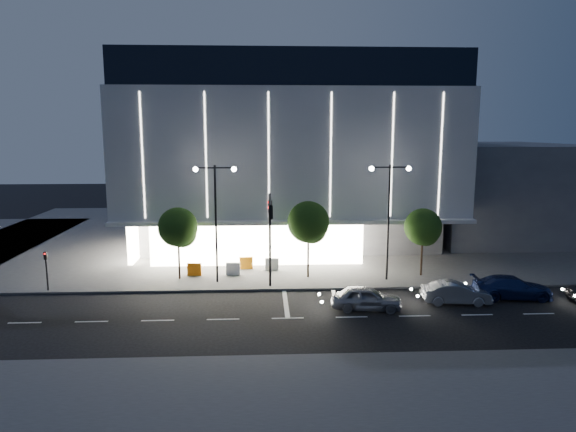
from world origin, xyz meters
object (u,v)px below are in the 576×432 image
(barrier_a, at_px, (194,269))
(car_lead, at_px, (366,298))
(car_second, at_px, (456,293))
(barrier_b, at_px, (233,269))
(barrier_c, at_px, (246,263))
(tree_mid, at_px, (309,224))
(car_third, at_px, (512,287))
(street_lamp_west, at_px, (216,206))
(traffic_mast, at_px, (270,225))
(tree_left, at_px, (178,229))
(barrier_d, at_px, (272,264))
(ped_signal_far, at_px, (46,267))
(tree_right, at_px, (423,229))
(street_lamp_east, at_px, (389,205))

(barrier_a, bearing_deg, car_lead, -29.00)
(car_second, bearing_deg, barrier_b, 69.94)
(car_lead, relative_size, barrier_c, 4.15)
(tree_mid, height_order, car_third, tree_mid)
(barrier_c, bearing_deg, street_lamp_west, -126.49)
(traffic_mast, bearing_deg, car_second, -11.95)
(car_lead, relative_size, barrier_b, 4.15)
(tree_mid, distance_m, barrier_b, 7.02)
(tree_left, relative_size, car_third, 1.07)
(car_lead, xyz_separation_m, barrier_a, (-12.12, 7.97, -0.13))
(car_lead, bearing_deg, barrier_d, 39.34)
(ped_signal_far, distance_m, tree_right, 28.21)
(car_lead, distance_m, car_second, 6.33)
(ped_signal_far, bearing_deg, car_lead, -11.94)
(traffic_mast, relative_size, street_lamp_west, 0.79)
(barrier_c, bearing_deg, street_lamp_east, -24.38)
(street_lamp_east, bearing_deg, barrier_c, 161.95)
(barrier_a, height_order, barrier_d, same)
(street_lamp_east, relative_size, car_third, 1.68)
(barrier_d, bearing_deg, tree_right, 0.93)
(barrier_d, bearing_deg, ped_signal_far, -153.30)
(tree_mid, height_order, car_lead, tree_mid)
(car_third, bearing_deg, tree_mid, 73.33)
(car_lead, bearing_deg, barrier_a, 63.34)
(tree_right, height_order, car_lead, tree_right)
(car_lead, xyz_separation_m, car_third, (10.56, 1.78, -0.00))
(tree_mid, xyz_separation_m, car_third, (13.69, -5.43, -3.56))
(street_lamp_west, distance_m, ped_signal_far, 12.76)
(street_lamp_west, xyz_separation_m, barrier_a, (-1.96, 1.78, -5.31))
(barrier_b, bearing_deg, barrier_a, -177.33)
(tree_left, distance_m, barrier_c, 6.58)
(car_lead, bearing_deg, barrier_b, 55.34)
(tree_right, distance_m, barrier_d, 12.43)
(tree_right, bearing_deg, car_lead, -129.12)
(ped_signal_far, relative_size, tree_mid, 0.49)
(barrier_a, relative_size, barrier_d, 1.00)
(tree_right, relative_size, car_lead, 1.21)
(ped_signal_far, relative_size, barrier_b, 2.73)
(street_lamp_west, xyz_separation_m, tree_right, (16.03, 1.02, -2.07))
(tree_left, bearing_deg, tree_right, -0.00)
(tree_mid, relative_size, car_third, 1.15)
(barrier_a, bearing_deg, barrier_b, 4.32)
(tree_left, relative_size, car_second, 1.27)
(car_second, height_order, barrier_b, car_second)
(car_third, relative_size, barrier_a, 4.87)
(street_lamp_east, relative_size, tree_mid, 1.46)
(tree_right, distance_m, car_second, 7.06)
(street_lamp_west, distance_m, barrier_b, 5.70)
(street_lamp_east, bearing_deg, car_lead, -114.63)
(tree_right, distance_m, car_lead, 9.80)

